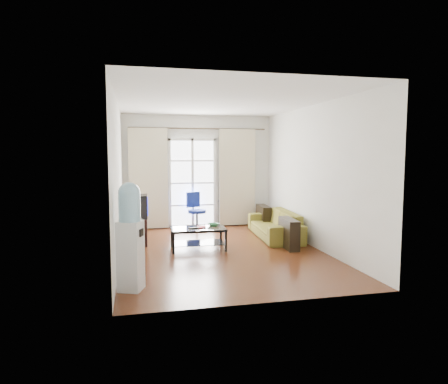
% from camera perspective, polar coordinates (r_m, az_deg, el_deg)
% --- Properties ---
extents(floor, '(5.20, 5.20, 0.00)m').
position_cam_1_polar(floor, '(7.39, -0.40, -8.46)').
color(floor, '#562914').
rests_on(floor, ground).
extents(ceiling, '(5.20, 5.20, 0.00)m').
position_cam_1_polar(ceiling, '(7.23, -0.42, 12.78)').
color(ceiling, white).
rests_on(ceiling, wall_back).
extents(wall_back, '(3.60, 0.02, 2.70)m').
position_cam_1_polar(wall_back, '(9.74, -3.70, 2.94)').
color(wall_back, white).
rests_on(wall_back, floor).
extents(wall_front, '(3.60, 0.02, 2.70)m').
position_cam_1_polar(wall_front, '(4.69, 6.43, 0.16)').
color(wall_front, white).
rests_on(wall_front, floor).
extents(wall_left, '(0.02, 5.20, 2.70)m').
position_cam_1_polar(wall_left, '(7.03, -14.91, 1.78)').
color(wall_left, white).
rests_on(wall_left, floor).
extents(wall_right, '(0.02, 5.20, 2.70)m').
position_cam_1_polar(wall_right, '(7.78, 12.66, 2.17)').
color(wall_right, white).
rests_on(wall_right, floor).
extents(french_door, '(1.16, 0.06, 2.15)m').
position_cam_1_polar(french_door, '(9.68, -4.52, 1.29)').
color(french_door, white).
rests_on(french_door, wall_back).
extents(curtain_rod, '(3.30, 0.04, 0.04)m').
position_cam_1_polar(curtain_rod, '(9.65, -3.65, 9.04)').
color(curtain_rod, '#4C3F2D').
rests_on(curtain_rod, wall_back).
extents(curtain_left, '(0.90, 0.07, 2.35)m').
position_cam_1_polar(curtain_left, '(9.51, -10.74, 1.89)').
color(curtain_left, beige).
rests_on(curtain_left, curtain_rod).
extents(curtain_right, '(0.90, 0.07, 2.35)m').
position_cam_1_polar(curtain_right, '(9.83, 1.89, 2.10)').
color(curtain_right, beige).
rests_on(curtain_right, curtain_rod).
extents(radiator, '(0.64, 0.12, 0.64)m').
position_cam_1_polar(radiator, '(9.90, 1.01, -2.94)').
color(radiator, gray).
rests_on(radiator, floor).
extents(sofa, '(2.04, 1.03, 0.56)m').
position_cam_1_polar(sofa, '(8.62, 7.26, -4.58)').
color(sofa, brown).
rests_on(sofa, floor).
extents(coffee_table, '(1.03, 0.61, 0.41)m').
position_cam_1_polar(coffee_table, '(7.48, -3.71, -6.23)').
color(coffee_table, silver).
rests_on(coffee_table, floor).
extents(bowl, '(0.30, 0.30, 0.05)m').
position_cam_1_polar(bowl, '(7.62, -1.57, -4.69)').
color(bowl, green).
rests_on(bowl, coffee_table).
extents(book, '(0.16, 0.21, 0.02)m').
position_cam_1_polar(book, '(7.50, -3.83, -5.00)').
color(book, maroon).
rests_on(book, coffee_table).
extents(remote, '(0.19, 0.07, 0.02)m').
position_cam_1_polar(remote, '(7.40, -4.35, -5.14)').
color(remote, black).
rests_on(remote, coffee_table).
extents(tv_stand, '(0.50, 0.73, 0.52)m').
position_cam_1_polar(tv_stand, '(8.15, -12.59, -5.39)').
color(tv_stand, black).
rests_on(tv_stand, floor).
extents(crt_tv, '(0.52, 0.50, 0.45)m').
position_cam_1_polar(crt_tv, '(8.02, -12.65, -2.03)').
color(crt_tv, black).
rests_on(crt_tv, tv_stand).
extents(task_chair, '(0.76, 0.76, 0.88)m').
position_cam_1_polar(task_chair, '(9.43, -3.96, -3.81)').
color(task_chair, black).
rests_on(task_chair, floor).
extents(water_cooler, '(0.37, 0.37, 1.42)m').
position_cam_1_polar(water_cooler, '(5.34, -13.26, -5.89)').
color(water_cooler, silver).
rests_on(water_cooler, floor).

